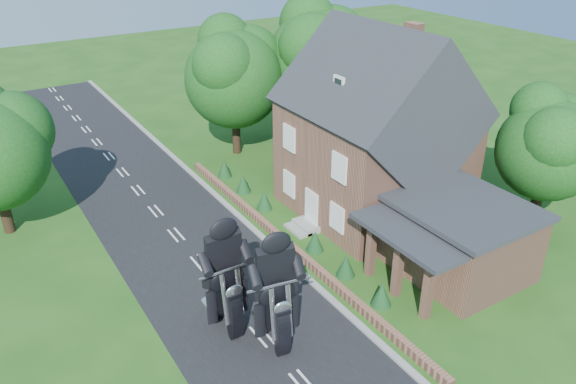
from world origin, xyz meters
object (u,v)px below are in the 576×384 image
house (376,136)px  annex (457,237)px  motorcycle_lead (275,327)px  motorcycle_follow (227,313)px  garden_wall (287,243)px

house → annex: 7.30m
annex → motorcycle_lead: 9.67m
motorcycle_follow → house: bearing=-157.2°
garden_wall → house: house is taller
house → motorcycle_lead: bearing=-147.1°
garden_wall → motorcycle_lead: 6.96m
annex → motorcycle_lead: (-9.62, 0.16, -0.99)m
garden_wall → house: bearing=9.2°
garden_wall → motorcycle_follow: size_ratio=13.14×
garden_wall → house: (6.19, 1.00, 4.14)m
house → motorcycle_follow: size_ratio=6.12×
annex → motorcycle_lead: bearing=179.0°
motorcycle_follow → annex: bearing=169.6°
motorcycle_lead → motorcycle_follow: motorcycle_follow is taller
garden_wall → annex: (5.57, -5.80, 1.57)m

